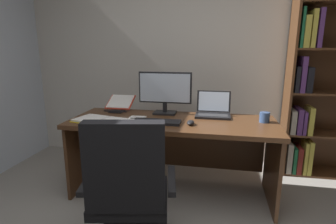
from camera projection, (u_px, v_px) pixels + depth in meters
name	position (u px, v px, depth m)	size (l,w,h in m)	color
wall_back	(200.00, 52.00, 3.23)	(4.87, 0.12, 2.68)	beige
desk	(174.00, 137.00, 2.59)	(1.89, 0.72, 0.73)	#4C2D19
bookshelf	(323.00, 74.00, 2.82)	(0.93, 0.33, 2.29)	#4C2D19
office_chair	(129.00, 200.00, 1.75)	(0.67, 0.60, 0.97)	black
monitor	(165.00, 93.00, 2.67)	(0.53, 0.16, 0.42)	black
laptop	(213.00, 111.00, 2.62)	(0.33, 0.27, 0.23)	black
keyboard	(157.00, 122.00, 2.37)	(0.42, 0.15, 0.02)	black
computer_mouse	(191.00, 123.00, 2.31)	(0.06, 0.10, 0.04)	black
reading_stand_with_book	(120.00, 103.00, 2.86)	(0.27, 0.30, 0.14)	black
open_binder	(102.00, 120.00, 2.41)	(0.56, 0.38, 0.02)	yellow
notepad	(136.00, 119.00, 2.49)	(0.15, 0.21, 0.01)	white
pen	(138.00, 118.00, 2.49)	(0.01, 0.01, 0.14)	black
coffee_mug	(264.00, 117.00, 2.39)	(0.09, 0.09, 0.09)	#334C7A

